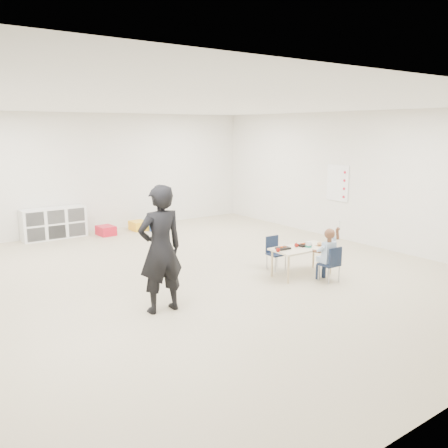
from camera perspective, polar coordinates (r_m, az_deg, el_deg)
room at (r=7.75m, az=-2.51°, el=3.72°), size 9.00×9.02×2.80m
table at (r=8.10m, az=9.32°, el=-4.40°), size 1.09×0.58×0.49m
chair_near at (r=7.86m, az=12.54°, el=-4.69°), size 0.30×0.28×0.59m
chair_far at (r=8.35m, az=6.31°, el=-3.54°), size 0.30×0.28×0.59m
child at (r=7.82m, az=12.60°, el=-3.50°), size 0.41×0.41×0.92m
lunch_tray_near at (r=8.13m, az=9.60°, el=-2.51°), size 0.23×0.17×0.03m
lunch_tray_far at (r=7.86m, az=7.12°, el=-2.91°), size 0.23×0.17×0.03m
milk_carton at (r=8.00m, az=10.14°, el=-2.49°), size 0.07×0.07×0.10m
bread_roll at (r=8.18m, az=11.44°, el=-2.36°), size 0.09×0.09×0.07m
apple_near at (r=8.02m, az=8.70°, el=-2.52°), size 0.07×0.07×0.07m
apple_far at (r=7.66m, az=6.52°, el=-3.12°), size 0.07×0.07×0.07m
cubby_shelf at (r=11.31m, az=-19.77°, el=0.10°), size 1.40×0.40×0.70m
rules_poster at (r=10.87m, az=13.51°, el=4.83°), size 0.02×0.60×0.80m
adult at (r=6.35m, az=-7.64°, el=-3.03°), size 0.64×0.43×1.73m
bin_red at (r=11.35m, az=-14.01°, el=-0.77°), size 0.37×0.46×0.22m
bin_yellow at (r=11.75m, az=-10.25°, el=-0.20°), size 0.35×0.45×0.22m
bin_blue at (r=11.78m, az=-8.31°, el=-0.10°), size 0.43×0.51×0.22m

